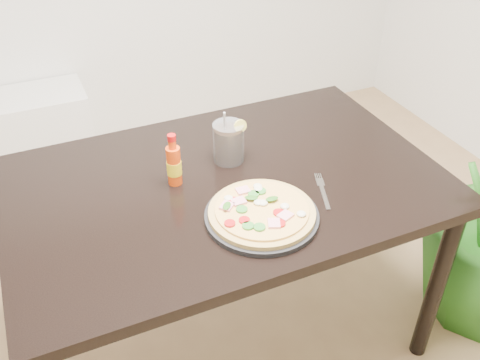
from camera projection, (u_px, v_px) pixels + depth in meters
name	position (u px, v px, depth m)	size (l,w,h in m)	color
dining_table	(225.00, 200.00, 1.78)	(1.40, 0.90, 0.75)	black
plate	(262.00, 216.00, 1.57)	(0.34, 0.34, 0.02)	black
pizza	(261.00, 211.00, 1.56)	(0.32, 0.32, 0.03)	tan
hot_sauce_bottle	(174.00, 165.00, 1.68)	(0.05, 0.05, 0.18)	#E8450D
cola_cup	(229.00, 143.00, 1.79)	(0.11, 0.11, 0.20)	black
fork	(322.00, 190.00, 1.69)	(0.08, 0.18, 0.00)	silver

